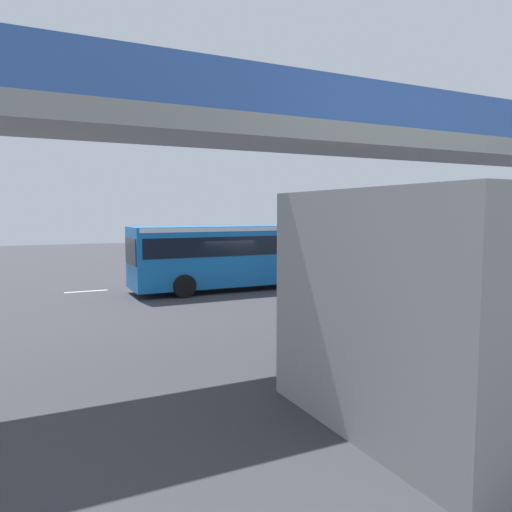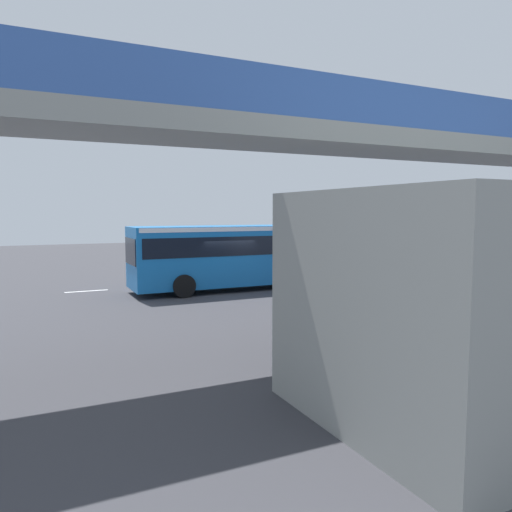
{
  "view_description": "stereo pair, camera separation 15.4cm",
  "coord_description": "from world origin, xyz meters",
  "px_view_note": "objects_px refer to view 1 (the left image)",
  "views": [
    {
      "loc": [
        8.68,
        21.55,
        3.82
      ],
      "look_at": [
        -1.97,
        -0.42,
        1.6
      ],
      "focal_mm": 33.91,
      "sensor_mm": 36.0,
      "label": 1
    },
    {
      "loc": [
        8.54,
        21.62,
        3.82
      ],
      "look_at": [
        -1.97,
        -0.42,
        1.6
      ],
      "focal_mm": 33.91,
      "sensor_mm": 36.0,
      "label": 2
    }
  ],
  "objects_px": {
    "parked_van": "(382,266)",
    "bicycle_green": "(462,283)",
    "city_bus": "(247,251)",
    "bicycle_black": "(438,277)",
    "traffic_sign": "(305,245)",
    "bicycle_blue": "(460,279)"
  },
  "relations": [
    {
      "from": "bicycle_blue",
      "to": "bicycle_black",
      "type": "height_order",
      "value": "same"
    },
    {
      "from": "bicycle_black",
      "to": "traffic_sign",
      "type": "relative_size",
      "value": 0.63
    },
    {
      "from": "bicycle_green",
      "to": "bicycle_black",
      "type": "relative_size",
      "value": 1.0
    },
    {
      "from": "traffic_sign",
      "to": "city_bus",
      "type": "bearing_deg",
      "value": 27.17
    },
    {
      "from": "bicycle_green",
      "to": "traffic_sign",
      "type": "distance_m",
      "value": 9.04
    },
    {
      "from": "bicycle_blue",
      "to": "traffic_sign",
      "type": "xyz_separation_m",
      "value": [
        5.15,
        -6.88,
        1.52
      ]
    },
    {
      "from": "city_bus",
      "to": "parked_van",
      "type": "xyz_separation_m",
      "value": [
        -5.77,
        3.38,
        -0.7
      ]
    },
    {
      "from": "traffic_sign",
      "to": "parked_van",
      "type": "bearing_deg",
      "value": 97.72
    },
    {
      "from": "parked_van",
      "to": "bicycle_blue",
      "type": "relative_size",
      "value": 2.71
    },
    {
      "from": "city_bus",
      "to": "bicycle_green",
      "type": "bearing_deg",
      "value": 149.12
    },
    {
      "from": "city_bus",
      "to": "traffic_sign",
      "type": "bearing_deg",
      "value": -152.83
    },
    {
      "from": "parked_van",
      "to": "bicycle_green",
      "type": "bearing_deg",
      "value": 148.27
    },
    {
      "from": "parked_van",
      "to": "traffic_sign",
      "type": "xyz_separation_m",
      "value": [
        0.8,
        -5.93,
        0.71
      ]
    },
    {
      "from": "bicycle_blue",
      "to": "traffic_sign",
      "type": "height_order",
      "value": "traffic_sign"
    },
    {
      "from": "bicycle_blue",
      "to": "city_bus",
      "type": "bearing_deg",
      "value": -23.18
    },
    {
      "from": "city_bus",
      "to": "bicycle_black",
      "type": "bearing_deg",
      "value": 162.61
    },
    {
      "from": "parked_van",
      "to": "bicycle_black",
      "type": "distance_m",
      "value": 4.2
    },
    {
      "from": "parked_van",
      "to": "bicycle_black",
      "type": "bearing_deg",
      "value": -175.99
    },
    {
      "from": "city_bus",
      "to": "parked_van",
      "type": "relative_size",
      "value": 2.4
    },
    {
      "from": "city_bus",
      "to": "bicycle_blue",
      "type": "bearing_deg",
      "value": 156.82
    },
    {
      "from": "city_bus",
      "to": "parked_van",
      "type": "distance_m",
      "value": 6.72
    },
    {
      "from": "bicycle_black",
      "to": "traffic_sign",
      "type": "xyz_separation_m",
      "value": [
        4.91,
        -5.64,
        1.52
      ]
    }
  ]
}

